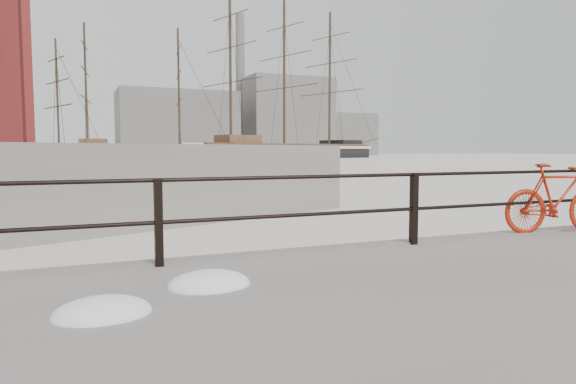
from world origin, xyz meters
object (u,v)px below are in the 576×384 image
object	(u,v)px
schooner_mid	(135,161)
schooner_left	(18,162)
bicycle	(558,198)
barque_black	(284,158)

from	to	relation	value
schooner_mid	schooner_left	world-z (taller)	schooner_mid
bicycle	schooner_mid	distance (m)	80.67
schooner_mid	schooner_left	distance (m)	16.98
barque_black	bicycle	bearing A→B (deg)	-128.43
barque_black	schooner_mid	xyz separation A→B (m)	(-30.79, -11.01, 0.00)
bicycle	barque_black	bearing A→B (deg)	82.53
bicycle	barque_black	distance (m)	97.53
barque_black	schooner_left	xyz separation A→B (m)	(-47.31, -14.96, 0.00)
barque_black	schooner_mid	bearing A→B (deg)	-178.75
barque_black	schooner_left	bearing A→B (deg)	179.12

